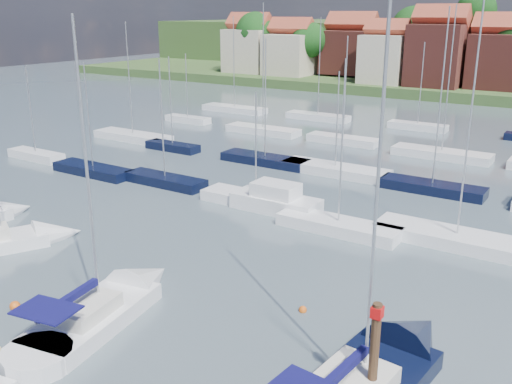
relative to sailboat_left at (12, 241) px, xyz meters
The scene contains 8 objects.
ground 38.97m from the sailboat_left, 65.37° to the left, with size 260.00×260.00×0.00m, color #43525B.
sailboat_left is the anchor object (origin of this frame).
sailboat_centre 12.12m from the sailboat_left, 11.95° to the right, with size 5.02×12.15×16.01m.
sailboat_navy 25.53m from the sailboat_left, ahead, with size 4.95×13.97×18.85m.
timber_piling 26.16m from the sailboat_left, ahead, with size 0.40×0.40×6.98m.
buoy_c 8.85m from the sailboat_left, 34.35° to the right, with size 0.54×0.54×0.54m, color #D85914.
buoy_e 20.32m from the sailboat_left, ahead, with size 0.42×0.42×0.42m, color #D85914.
marina_field 35.55m from the sailboat_left, 59.30° to the left, with size 79.62×41.41×15.93m.
Camera 1 is at (16.03, -15.86, 14.81)m, focal length 40.00 mm.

